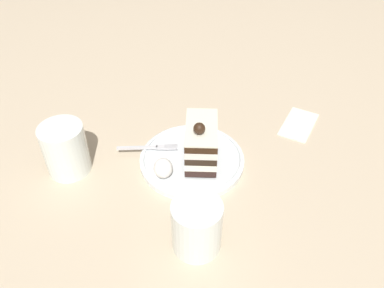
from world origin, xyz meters
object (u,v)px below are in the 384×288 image
dessert_plate (192,159)px  whipped_cream_dollop (163,168)px  drink_glass_far (66,152)px  fork (149,147)px  drink_glass_near (197,228)px  folded_napkin (299,124)px  cake_slice (199,141)px

dessert_plate → whipped_cream_dollop: bearing=29.7°
dessert_plate → drink_glass_far: bearing=-11.8°
drink_glass_far → whipped_cream_dollop: bearing=152.8°
fork → drink_glass_far: drink_glass_far is taller
whipped_cream_dollop → dessert_plate: bearing=-150.3°
whipped_cream_dollop → drink_glass_near: drink_glass_near is taller
folded_napkin → fork: bearing=0.9°
fork → drink_glass_near: size_ratio=1.30×
cake_slice → folded_napkin: bearing=-167.7°
drink_glass_near → drink_glass_far: 0.29m
dessert_plate → folded_napkin: dessert_plate is taller
fork → drink_glass_near: (-0.03, 0.22, 0.02)m
fork → whipped_cream_dollop: bearing=97.6°
cake_slice → folded_napkin: size_ratio=1.11×
dessert_plate → whipped_cream_dollop: size_ratio=5.22×
dessert_plate → drink_glass_near: drink_glass_near is taller
dessert_plate → drink_glass_far: (0.23, -0.05, 0.03)m
dessert_plate → cake_slice: cake_slice is taller
cake_slice → dessert_plate: bearing=-18.5°
fork → drink_glass_near: drink_glass_near is taller
cake_slice → folded_napkin: 0.25m
cake_slice → drink_glass_far: cake_slice is taller
drink_glass_near → folded_napkin: bearing=-142.4°
cake_slice → whipped_cream_dollop: (0.08, 0.03, -0.02)m
cake_slice → drink_glass_near: (0.06, 0.18, -0.01)m
dessert_plate → fork: size_ratio=1.72×
cake_slice → fork: 0.11m
fork → folded_napkin: size_ratio=1.06×
drink_glass_far → folded_napkin: (-0.48, -0.00, -0.04)m
drink_glass_near → folded_napkin: size_ratio=0.82×
cake_slice → fork: size_ratio=1.04×
fork → drink_glass_far: (0.15, -0.00, 0.02)m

